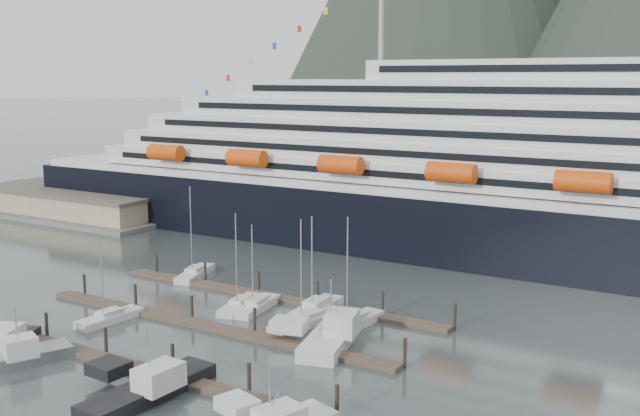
# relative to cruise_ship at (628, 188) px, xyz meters

# --- Properties ---
(ground) EXTENTS (1600.00, 1600.00, 0.00)m
(ground) POSITION_rel_cruise_ship_xyz_m (-30.03, -54.94, -12.04)
(ground) COLOR #424D4E
(ground) RESTS_ON ground
(cruise_ship) EXTENTS (210.00, 30.40, 50.30)m
(cruise_ship) POSITION_rel_cruise_ship_xyz_m (0.00, 0.00, 0.00)
(cruise_ship) COLOR black
(cruise_ship) RESTS_ON ground
(warehouse) EXTENTS (46.00, 20.00, 5.80)m
(warehouse) POSITION_rel_cruise_ship_xyz_m (-102.03, -12.94, -9.79)
(warehouse) COLOR #595956
(warehouse) RESTS_ON ground
(dock_near) EXTENTS (48.18, 2.28, 3.20)m
(dock_near) POSITION_rel_cruise_ship_xyz_m (-34.95, -64.89, -11.73)
(dock_near) COLOR #42342A
(dock_near) RESTS_ON ground
(dock_mid) EXTENTS (48.18, 2.28, 3.20)m
(dock_mid) POSITION_rel_cruise_ship_xyz_m (-34.95, -51.89, -11.73)
(dock_mid) COLOR #42342A
(dock_mid) RESTS_ON ground
(dock_far) EXTENTS (48.18, 2.28, 3.20)m
(dock_far) POSITION_rel_cruise_ship_xyz_m (-34.95, -38.89, -11.73)
(dock_far) COLOR #42342A
(dock_far) RESTS_ON ground
(sailboat_a) EXTENTS (3.03, 8.41, 11.04)m
(sailboat_a) POSITION_rel_cruise_ship_xyz_m (-45.80, -56.15, -11.64)
(sailboat_a) COLOR silver
(sailboat_a) RESTS_ON ground
(sailboat_b) EXTENTS (3.90, 8.83, 12.28)m
(sailboat_b) POSITION_rel_cruise_ship_xyz_m (-36.13, -44.24, -11.64)
(sailboat_b) COLOR silver
(sailboat_b) RESTS_ON ground
(sailboat_c) EXTENTS (3.70, 8.90, 11.05)m
(sailboat_c) POSITION_rel_cruise_ship_xyz_m (-34.14, -43.65, -11.65)
(sailboat_c) COLOR silver
(sailboat_c) RESTS_ON ground
(sailboat_d) EXTENTS (4.29, 11.01, 12.82)m
(sailboat_d) POSITION_rel_cruise_ship_xyz_m (-25.82, -45.13, -11.63)
(sailboat_d) COLOR silver
(sailboat_d) RESTS_ON ground
(sailboat_e) EXTENTS (5.07, 9.45, 13.39)m
(sailboat_e) POSITION_rel_cruise_ship_xyz_m (-50.55, -35.93, -11.63)
(sailboat_e) COLOR silver
(sailboat_e) RESTS_ON ground
(sailboat_f) EXTENTS (3.45, 9.87, 12.42)m
(sailboat_f) POSITION_rel_cruise_ship_xyz_m (-27.35, -40.93, -11.62)
(sailboat_f) COLOR silver
(sailboat_f) RESTS_ON ground
(sailboat_g) EXTENTS (3.24, 10.27, 13.24)m
(sailboat_g) POSITION_rel_cruise_ship_xyz_m (-21.10, -43.26, -11.63)
(sailboat_g) COLOR silver
(sailboat_g) RESTS_ON ground
(trawler_b) EXTENTS (8.80, 10.48, 6.46)m
(trawler_b) POSITION_rel_cruise_ship_xyz_m (-43.75, -69.90, -11.19)
(trawler_b) COLOR gray
(trawler_b) RESTS_ON ground
(trawler_c) EXTENTS (9.73, 13.79, 6.95)m
(trawler_c) POSITION_rel_cruise_ship_xyz_m (-27.37, -68.92, -11.15)
(trawler_c) COLOR black
(trawler_c) RESTS_ON ground
(trawler_e) EXTENTS (10.08, 12.71, 7.90)m
(trawler_e) POSITION_rel_cruise_ship_xyz_m (-20.39, -49.37, -11.06)
(trawler_e) COLOR silver
(trawler_e) RESTS_ON ground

